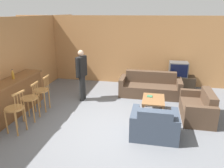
% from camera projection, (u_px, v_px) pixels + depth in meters
% --- Properties ---
extents(ground_plane, '(24.00, 24.00, 0.00)m').
position_uv_depth(ground_plane, '(111.00, 127.00, 5.43)').
color(ground_plane, slate).
extents(wall_back, '(9.40, 0.08, 2.60)m').
position_uv_depth(wall_back, '(130.00, 51.00, 8.43)').
color(wall_back, '#B27A47').
rests_on(wall_back, ground_plane).
extents(wall_left, '(0.08, 8.66, 2.60)m').
position_uv_depth(wall_left, '(22.00, 60.00, 6.84)').
color(wall_left, '#B27A47').
rests_on(wall_left, ground_plane).
extents(bar_counter, '(0.55, 2.83, 0.98)m').
position_uv_depth(bar_counter, '(7.00, 101.00, 5.76)').
color(bar_counter, brown).
rests_on(bar_counter, ground_plane).
extents(bar_chair_near, '(0.49, 0.49, 1.03)m').
position_uv_depth(bar_chair_near, '(15.00, 111.00, 5.05)').
color(bar_chair_near, '#B77F42').
rests_on(bar_chair_near, ground_plane).
extents(bar_chair_mid, '(0.45, 0.45, 1.03)m').
position_uv_depth(bar_chair_mid, '(30.00, 100.00, 5.65)').
color(bar_chair_mid, '#B77F42').
rests_on(bar_chair_mid, ground_plane).
extents(bar_chair_far, '(0.46, 0.46, 1.03)m').
position_uv_depth(bar_chair_far, '(42.00, 92.00, 6.21)').
color(bar_chair_far, '#B77F42').
rests_on(bar_chair_far, ground_plane).
extents(couch_far, '(2.04, 0.83, 0.79)m').
position_uv_depth(couch_far, '(150.00, 87.00, 7.42)').
color(couch_far, '#4C3828').
rests_on(couch_far, ground_plane).
extents(armchair_near, '(1.06, 0.79, 0.77)m').
position_uv_depth(armchair_near, '(154.00, 126.00, 4.93)').
color(armchair_near, '#384251').
rests_on(armchair_near, ground_plane).
extents(loveseat_right, '(0.76, 1.35, 0.76)m').
position_uv_depth(loveseat_right, '(198.00, 108.00, 5.82)').
color(loveseat_right, '#4C3828').
rests_on(loveseat_right, ground_plane).
extents(coffee_table, '(0.60, 0.87, 0.43)m').
position_uv_depth(coffee_table, '(153.00, 101.00, 6.08)').
color(coffee_table, brown).
rests_on(coffee_table, ground_plane).
extents(tv_unit, '(1.22, 0.56, 0.51)m').
position_uv_depth(tv_unit, '(177.00, 83.00, 8.02)').
color(tv_unit, '#2D2319').
rests_on(tv_unit, ground_plane).
extents(tv, '(0.65, 0.51, 0.51)m').
position_uv_depth(tv, '(178.00, 69.00, 7.85)').
color(tv, '#4C4C4C').
rests_on(tv, tv_unit).
extents(bottle, '(0.07, 0.07, 0.27)m').
position_uv_depth(bottle, '(13.00, 75.00, 5.93)').
color(bottle, '#B27A23').
rests_on(bottle, bar_counter).
extents(book_on_table, '(0.15, 0.14, 0.02)m').
position_uv_depth(book_on_table, '(150.00, 96.00, 6.21)').
color(book_on_table, '#33704C').
rests_on(book_on_table, coffee_table).
extents(person_by_window, '(0.24, 0.56, 1.63)m').
position_uv_depth(person_by_window, '(82.00, 73.00, 6.83)').
color(person_by_window, black).
rests_on(person_by_window, ground_plane).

